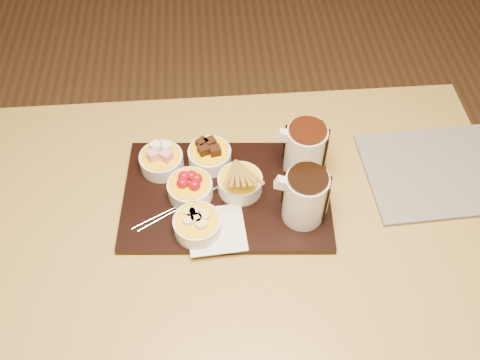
{
  "coord_description": "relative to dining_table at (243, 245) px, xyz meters",
  "views": [
    {
      "loc": [
        -0.06,
        -0.65,
        1.73
      ],
      "look_at": [
        -0.0,
        0.07,
        0.81
      ],
      "focal_mm": 40.0,
      "sensor_mm": 36.0,
      "label": 1
    }
  ],
  "objects": [
    {
      "name": "bowl_marshmallows",
      "position": [
        -0.17,
        0.15,
        0.14
      ],
      "size": [
        0.1,
        0.1,
        0.04
      ],
      "primitive_type": "cylinder",
      "color": "white",
      "rests_on": "serving_board"
    },
    {
      "name": "bowl_bananas",
      "position": [
        -0.1,
        -0.03,
        0.14
      ],
      "size": [
        0.1,
        0.1,
        0.04
      ],
      "primitive_type": "cylinder",
      "color": "white",
      "rests_on": "serving_board"
    },
    {
      "name": "bowl_cake",
      "position": [
        -0.06,
        0.16,
        0.14
      ],
      "size": [
        0.1,
        0.1,
        0.04
      ],
      "primitive_type": "cylinder",
      "color": "white",
      "rests_on": "serving_board"
    },
    {
      "name": "napkin",
      "position": [
        -0.06,
        -0.03,
        0.12
      ],
      "size": [
        0.13,
        0.13,
        0.0
      ],
      "primitive_type": "cube",
      "rotation": [
        0.0,
        0.0,
        0.07
      ],
      "color": "white",
      "rests_on": "serving_board"
    },
    {
      "name": "bowl_biscotti",
      "position": [
        -0.0,
        0.08,
        0.14
      ],
      "size": [
        0.1,
        0.1,
        0.04
      ],
      "primitive_type": "cylinder",
      "color": "white",
      "rests_on": "serving_board"
    },
    {
      "name": "ground",
      "position": [
        0.0,
        0.0,
        -0.65
      ],
      "size": [
        5.0,
        5.0,
        0.0
      ],
      "primitive_type": "plane",
      "color": "brown",
      "rests_on": "ground"
    },
    {
      "name": "dining_table",
      "position": [
        0.0,
        0.0,
        0.0
      ],
      "size": [
        1.2,
        0.8,
        0.75
      ],
      "color": "#B39442",
      "rests_on": "ground"
    },
    {
      "name": "pitcher_dark_chocolate",
      "position": [
        0.13,
        -0.0,
        0.18
      ],
      "size": [
        0.1,
        0.1,
        0.12
      ],
      "primitive_type": "cylinder",
      "rotation": [
        0.0,
        0.0,
        -0.07
      ],
      "color": "silver",
      "rests_on": "serving_board"
    },
    {
      "name": "pitcher_milk_chocolate",
      "position": [
        0.15,
        0.13,
        0.18
      ],
      "size": [
        0.1,
        0.1,
        0.12
      ],
      "primitive_type": "cylinder",
      "rotation": [
        0.0,
        0.0,
        -0.07
      ],
      "color": "silver",
      "rests_on": "serving_board"
    },
    {
      "name": "fondue_skewers",
      "position": [
        -0.12,
        0.05,
        0.12
      ],
      "size": [
        0.15,
        0.24,
        0.01
      ],
      "primitive_type": null,
      "rotation": [
        0.0,
        0.0,
        -1.09
      ],
      "color": "silver",
      "rests_on": "serving_board"
    },
    {
      "name": "serving_board",
      "position": [
        -0.03,
        0.07,
        0.11
      ],
      "size": [
        0.48,
        0.33,
        0.02
      ],
      "primitive_type": "cube",
      "rotation": [
        0.0,
        0.0,
        -0.07
      ],
      "color": "black",
      "rests_on": "dining_table"
    },
    {
      "name": "newspaper",
      "position": [
        0.46,
        0.1,
        0.1
      ],
      "size": [
        0.34,
        0.28,
        0.01
      ],
      "primitive_type": "cube",
      "rotation": [
        0.0,
        0.0,
        0.04
      ],
      "color": "beige",
      "rests_on": "dining_table"
    },
    {
      "name": "bowl_strawberries",
      "position": [
        -0.11,
        0.07,
        0.14
      ],
      "size": [
        0.1,
        0.1,
        0.04
      ],
      "primitive_type": "cylinder",
      "color": "white",
      "rests_on": "serving_board"
    }
  ]
}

